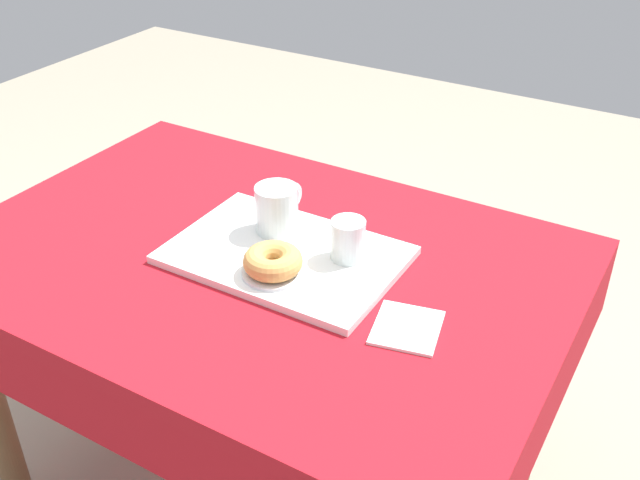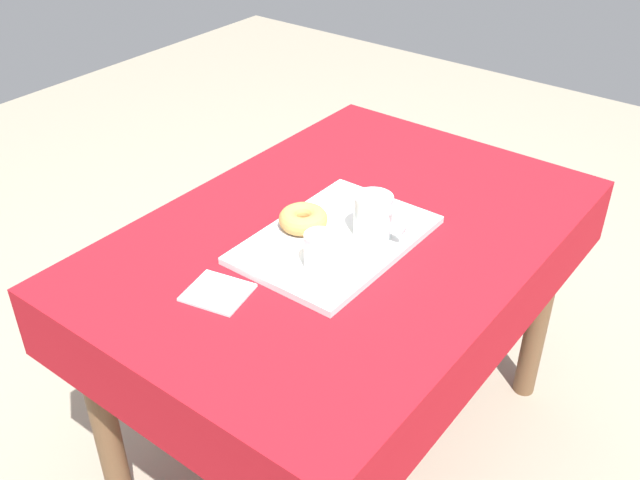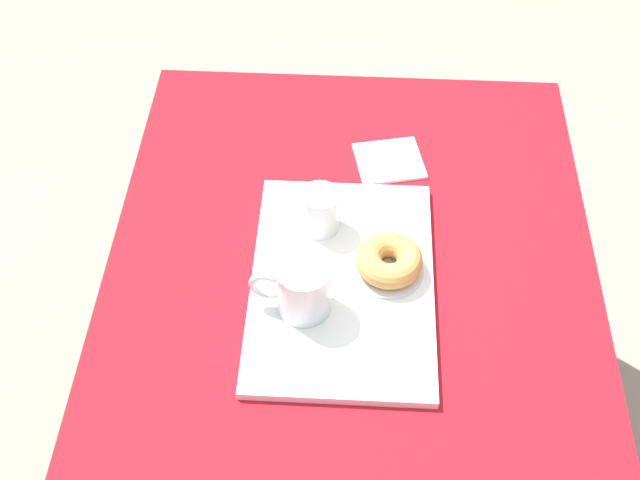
# 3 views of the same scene
# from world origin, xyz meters

# --- Properties ---
(dining_table) EXTENTS (1.22, 0.84, 0.73)m
(dining_table) POSITION_xyz_m (0.00, 0.00, 0.62)
(dining_table) COLOR #A8141E
(dining_table) RESTS_ON ground
(serving_tray) EXTENTS (0.44, 0.30, 0.02)m
(serving_tray) POSITION_xyz_m (0.06, 0.01, 0.73)
(serving_tray) COLOR white
(serving_tray) RESTS_ON dining_table
(tea_mug_left) EXTENTS (0.09, 0.13, 0.10)m
(tea_mug_left) POSITION_xyz_m (-0.00, 0.08, 0.79)
(tea_mug_left) COLOR silver
(tea_mug_left) RESTS_ON serving_tray
(water_glass_near) EXTENTS (0.07, 0.07, 0.08)m
(water_glass_near) POSITION_xyz_m (0.17, 0.06, 0.78)
(water_glass_near) COLOR silver
(water_glass_near) RESTS_ON serving_tray
(donut_plate_left) EXTENTS (0.12, 0.12, 0.01)m
(donut_plate_left) POSITION_xyz_m (0.08, -0.06, 0.75)
(donut_plate_left) COLOR silver
(donut_plate_left) RESTS_ON serving_tray
(sugar_donut_left) EXTENTS (0.11, 0.11, 0.04)m
(sugar_donut_left) POSITION_xyz_m (0.08, -0.06, 0.77)
(sugar_donut_left) COLOR tan
(sugar_donut_left) RESTS_ON donut_plate_left
(paper_napkin) EXTENTS (0.14, 0.14, 0.01)m
(paper_napkin) POSITION_xyz_m (0.36, -0.06, 0.73)
(paper_napkin) COLOR white
(paper_napkin) RESTS_ON dining_table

